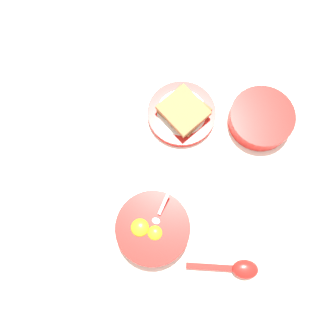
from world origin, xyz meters
TOP-DOWN VIEW (x-y plane):
  - ground_plane at (0.00, 0.00)m, footprint 3.00×3.00m
  - egg_bowl at (-0.11, -0.14)m, footprint 0.17×0.17m
  - toast_plate at (-0.13, 0.15)m, footprint 0.17×0.17m
  - toast_sandwich at (-0.12, 0.15)m, footprint 0.13×0.13m
  - soup_spoon at (0.10, -0.16)m, footprint 0.16×0.06m
  - congee_bowl at (0.07, 0.19)m, footprint 0.16×0.16m

SIDE VIEW (x-z plane):
  - ground_plane at x=0.00m, z-range 0.00..0.00m
  - toast_plate at x=-0.13m, z-range 0.00..0.02m
  - soup_spoon at x=0.10m, z-range 0.00..0.02m
  - egg_bowl at x=-0.11m, z-range -0.01..0.06m
  - congee_bowl at x=0.07m, z-range 0.00..0.04m
  - toast_sandwich at x=-0.12m, z-range 0.02..0.05m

